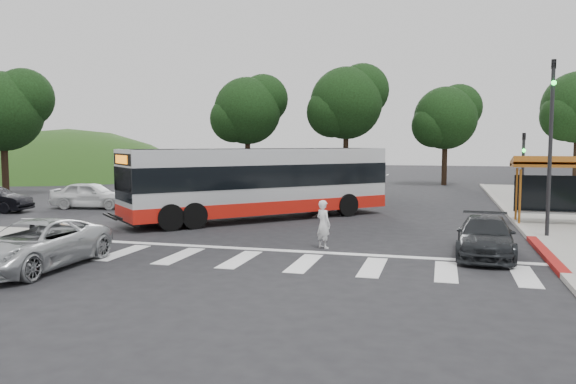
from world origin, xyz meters
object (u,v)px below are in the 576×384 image
(silver_suv_south, at_px, (34,245))
(pedestrian, at_px, (323,224))
(transit_bus, at_px, (261,184))
(dark_sedan, at_px, (485,237))

(silver_suv_south, bearing_deg, pedestrian, 35.54)
(transit_bus, distance_m, silver_suv_south, 11.90)
(dark_sedan, height_order, silver_suv_south, silver_suv_south)
(transit_bus, bearing_deg, pedestrian, -12.21)
(transit_bus, relative_size, pedestrian, 7.78)
(transit_bus, height_order, dark_sedan, transit_bus)
(transit_bus, xyz_separation_m, pedestrian, (4.28, -6.33, -0.82))
(pedestrian, bearing_deg, dark_sedan, -143.42)
(dark_sedan, xyz_separation_m, silver_suv_south, (-12.28, -5.22, 0.06))
(pedestrian, distance_m, dark_sedan, 5.13)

